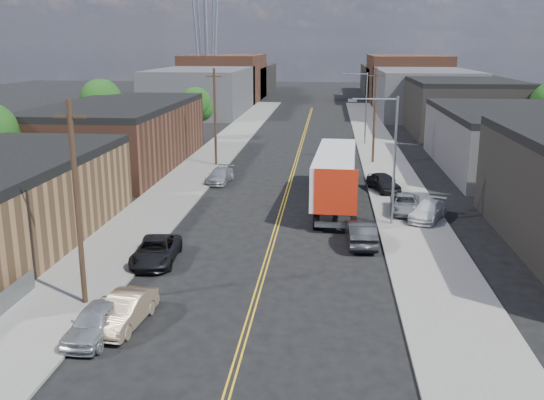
% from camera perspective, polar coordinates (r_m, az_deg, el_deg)
% --- Properties ---
extents(ground, '(260.00, 260.00, 0.00)m').
position_cam_1_polar(ground, '(77.49, 2.77, 5.27)').
color(ground, black).
rests_on(ground, ground).
extents(centerline, '(0.32, 120.00, 0.01)m').
position_cam_1_polar(centerline, '(62.75, 2.12, 3.10)').
color(centerline, gold).
rests_on(centerline, ground).
extents(sidewalk_left, '(5.00, 140.00, 0.15)m').
position_cam_1_polar(sidewalk_left, '(63.97, -6.42, 3.30)').
color(sidewalk_left, slate).
rests_on(sidewalk_left, ground).
extents(sidewalk_right, '(5.00, 140.00, 0.15)m').
position_cam_1_polar(sidewalk_right, '(62.93, 10.80, 2.94)').
color(sidewalk_right, slate).
rests_on(sidewalk_right, ground).
extents(warehouse_brown, '(12.00, 26.00, 6.60)m').
position_cam_1_polar(warehouse_brown, '(64.76, -14.10, 5.99)').
color(warehouse_brown, '#553022').
rests_on(warehouse_brown, ground).
extents(industrial_right_b, '(14.00, 24.00, 6.10)m').
position_cam_1_polar(industrial_right_b, '(65.77, 21.79, 5.29)').
color(industrial_right_b, '#333335').
rests_on(industrial_right_b, ground).
extents(industrial_right_c, '(14.00, 22.00, 7.60)m').
position_cam_1_polar(industrial_right_c, '(90.74, 17.34, 8.41)').
color(industrial_right_c, black).
rests_on(industrial_right_c, ground).
extents(skyline_left_a, '(16.00, 30.00, 8.00)m').
position_cam_1_polar(skyline_left_a, '(114.17, -6.59, 10.18)').
color(skyline_left_a, '#333335').
rests_on(skyline_left_a, ground).
extents(skyline_right_a, '(16.00, 30.00, 8.00)m').
position_cam_1_polar(skyline_right_a, '(112.95, 14.00, 9.81)').
color(skyline_right_a, '#333335').
rests_on(skyline_right_a, ground).
extents(skyline_left_b, '(16.00, 26.00, 10.00)m').
position_cam_1_polar(skyline_left_b, '(138.62, -4.45, 11.39)').
color(skyline_left_b, '#553022').
rests_on(skyline_left_b, ground).
extents(skyline_right_b, '(16.00, 26.00, 10.00)m').
position_cam_1_polar(skyline_right_b, '(137.61, 12.52, 11.07)').
color(skyline_right_b, '#553022').
rests_on(skyline_right_b, ground).
extents(skyline_left_c, '(16.00, 40.00, 7.00)m').
position_cam_1_polar(skyline_left_c, '(158.42, -3.19, 11.25)').
color(skyline_left_c, black).
rests_on(skyline_left_c, ground).
extents(skyline_right_c, '(16.00, 40.00, 7.00)m').
position_cam_1_polar(skyline_right_c, '(157.54, 11.63, 10.96)').
color(skyline_right_c, black).
rests_on(skyline_right_c, ground).
extents(streetlight_near, '(3.39, 0.25, 9.00)m').
position_cam_1_polar(streetlight_near, '(42.22, 10.96, 4.59)').
color(streetlight_near, gray).
rests_on(streetlight_near, ground).
extents(streetlight_far, '(3.39, 0.25, 9.00)m').
position_cam_1_polar(streetlight_far, '(76.85, 8.56, 9.06)').
color(streetlight_far, gray).
rests_on(streetlight_far, ground).
extents(utility_pole_left_near, '(1.60, 0.26, 10.00)m').
position_cam_1_polar(utility_pole_left_near, '(29.78, -17.87, -0.32)').
color(utility_pole_left_near, black).
rests_on(utility_pole_left_near, ground).
extents(utility_pole_left_far, '(1.60, 0.26, 10.00)m').
position_cam_1_polar(utility_pole_left_far, '(62.93, -5.38, 7.81)').
color(utility_pole_left_far, black).
rests_on(utility_pole_left_far, ground).
extents(utility_pole_right, '(1.60, 0.26, 10.00)m').
position_cam_1_polar(utility_pole_right, '(64.99, 9.63, 7.88)').
color(utility_pole_right, black).
rests_on(utility_pole_right, ground).
extents(tree_left_mid, '(5.10, 5.04, 8.37)m').
position_cam_1_polar(tree_left_mid, '(76.81, -15.73, 8.80)').
color(tree_left_mid, black).
rests_on(tree_left_mid, ground).
extents(tree_left_far, '(4.35, 4.20, 6.97)m').
position_cam_1_polar(tree_left_far, '(80.71, -7.17, 8.81)').
color(tree_left_far, black).
rests_on(tree_left_far, ground).
extents(semi_truck, '(3.52, 16.96, 4.42)m').
position_cam_1_polar(semi_truck, '(48.46, 5.93, 2.66)').
color(semi_truck, '#BDBDBD').
rests_on(semi_truck, ground).
extents(car_left_a, '(1.98, 4.37, 1.45)m').
position_cam_1_polar(car_left_a, '(27.79, -16.27, -10.94)').
color(car_left_a, '#B4B7B9').
rests_on(car_left_a, ground).
extents(car_left_b, '(2.02, 4.56, 1.45)m').
position_cam_1_polar(car_left_b, '(28.51, -13.70, -10.10)').
color(car_left_b, '#8C785C').
rests_on(car_left_b, ground).
extents(car_left_c, '(2.70, 5.25, 1.42)m').
position_cam_1_polar(car_left_c, '(36.00, -10.86, -4.71)').
color(car_left_c, black).
rests_on(car_left_c, ground).
extents(car_left_d, '(2.35, 4.78, 1.34)m').
position_cam_1_polar(car_left_d, '(55.80, -4.92, 2.31)').
color(car_left_d, '#B6B9BB').
rests_on(car_left_d, ground).
extents(car_right_oncoming, '(1.95, 5.02, 1.63)m').
position_cam_1_polar(car_right_oncoming, '(38.78, 8.36, -3.04)').
color(car_right_oncoming, black).
rests_on(car_right_oncoming, ground).
extents(car_right_lot_a, '(2.60, 4.93, 1.32)m').
position_cam_1_polar(car_right_lot_a, '(46.27, 12.43, -0.35)').
color(car_right_lot_a, '#ABAFB1').
rests_on(car_right_lot_a, sidewalk_right).
extents(car_right_lot_b, '(3.54, 4.91, 1.32)m').
position_cam_1_polar(car_right_lot_b, '(44.66, 14.45, -1.01)').
color(car_right_lot_b, silver).
rests_on(car_right_lot_b, sidewalk_right).
extents(car_right_lot_c, '(3.07, 4.77, 1.51)m').
position_cam_1_polar(car_right_lot_c, '(52.77, 10.46, 1.68)').
color(car_right_lot_c, black).
rests_on(car_right_lot_c, sidewalk_right).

